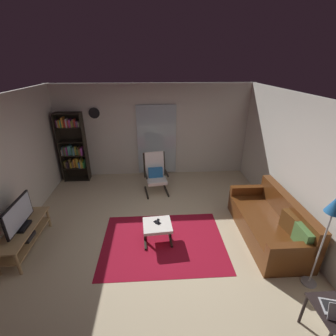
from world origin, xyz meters
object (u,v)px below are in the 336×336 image
at_px(lounge_armchair, 155,172).
at_px(tv_remote, 157,221).
at_px(ottoman, 157,227).
at_px(wall_clock, 94,113).
at_px(leather_sofa, 270,224).
at_px(television, 19,216).
at_px(side_table, 335,316).
at_px(tv_stand, 24,235).
at_px(bookshelf_near_tv, 73,147).
at_px(cell_phone, 157,222).
at_px(floor_lamp_by_sofa, 333,213).

height_order(lounge_armchair, tv_remote, lounge_armchair).
bearing_deg(ottoman, wall_clock, 118.77).
distance_m(leather_sofa, tv_remote, 2.16).
bearing_deg(lounge_armchair, wall_clock, 147.68).
height_order(television, lounge_armchair, lounge_armchair).
xyz_separation_m(ottoman, side_table, (2.03, -1.88, 0.11)).
relative_size(tv_stand, television, 1.55).
height_order(tv_stand, wall_clock, wall_clock).
bearing_deg(tv_remote, lounge_armchair, 108.49).
relative_size(tv_stand, bookshelf_near_tv, 0.68).
bearing_deg(tv_stand, television, 33.82).
xyz_separation_m(side_table, wall_clock, (-3.63, 4.80, 1.43)).
distance_m(tv_stand, side_table, 4.77).
relative_size(cell_phone, floor_lamp_by_sofa, 0.09).
relative_size(lounge_armchair, wall_clock, 3.53).
bearing_deg(cell_phone, bookshelf_near_tv, 85.24).
bearing_deg(cell_phone, tv_stand, 137.30).
relative_size(tv_stand, tv_remote, 9.05).
height_order(leather_sofa, ottoman, leather_sofa).
xyz_separation_m(tv_stand, side_table, (4.41, -1.83, 0.12)).
xyz_separation_m(television, cell_phone, (2.37, 0.09, -0.31)).
relative_size(bookshelf_near_tv, cell_phone, 13.67).
bearing_deg(bookshelf_near_tv, tv_remote, -49.59).
relative_size(television, tv_remote, 5.84).
distance_m(tv_stand, lounge_armchair, 3.08).
bearing_deg(side_table, tv_remote, 136.16).
bearing_deg(leather_sofa, floor_lamp_by_sofa, -81.87).
xyz_separation_m(floor_lamp_by_sofa, side_table, (-0.28, -0.78, -0.88)).
bearing_deg(wall_clock, cell_phone, -60.92).
bearing_deg(wall_clock, ottoman, -61.23).
bearing_deg(television, side_table, -22.59).
bearing_deg(tv_stand, floor_lamp_by_sofa, -12.59).
xyz_separation_m(ottoman, floor_lamp_by_sofa, (2.31, -1.10, 0.99)).
bearing_deg(cell_phone, side_table, -88.19).
bearing_deg(tv_remote, side_table, -25.66).
bearing_deg(wall_clock, lounge_armchair, -32.32).
bearing_deg(floor_lamp_by_sofa, ottoman, 154.61).
height_order(bookshelf_near_tv, leather_sofa, bookshelf_near_tv).
xyz_separation_m(lounge_armchair, cell_phone, (0.01, -1.87, -0.15)).
bearing_deg(tv_stand, leather_sofa, 0.37).
xyz_separation_m(tv_stand, tv_remote, (2.38, 0.12, 0.09)).
bearing_deg(tv_remote, leather_sofa, 15.84).
height_order(lounge_armchair, side_table, lounge_armchair).
bearing_deg(floor_lamp_by_sofa, television, 167.38).
bearing_deg(lounge_armchair, floor_lamp_by_sofa, -52.38).
relative_size(bookshelf_near_tv, ottoman, 3.45).
bearing_deg(tv_remote, cell_phone, -77.30).
height_order(bookshelf_near_tv, floor_lamp_by_sofa, bookshelf_near_tv).
bearing_deg(bookshelf_near_tv, ottoman, -50.34).
distance_m(tv_stand, floor_lamp_by_sofa, 4.90).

